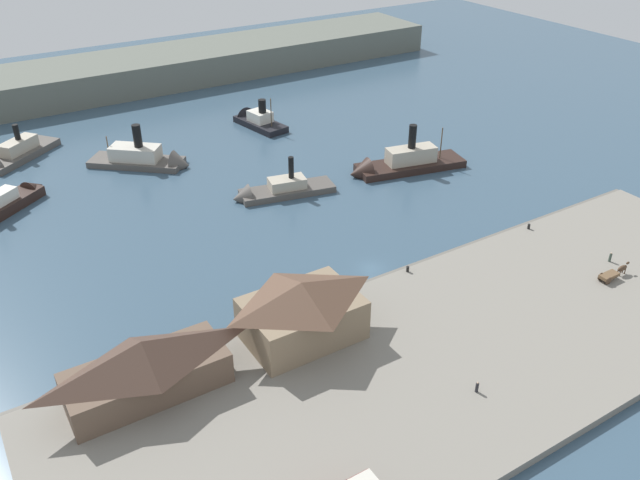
{
  "coord_description": "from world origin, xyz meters",
  "views": [
    {
      "loc": [
        -51.87,
        -68.42,
        56.24
      ],
      "look_at": [
        -3.93,
        8.96,
        2.0
      ],
      "focal_mm": 36.69,
      "sensor_mm": 36.0,
      "label": 1
    }
  ],
  "objects_px": {
    "mooring_post_center_west": "(408,269)",
    "ferry_departing_north": "(11,157)",
    "ferry_moored_east": "(396,165)",
    "ferry_shed_customs_shed": "(145,367)",
    "horse_cart": "(614,273)",
    "ferry_near_quay": "(149,159)",
    "ferry_approaching_east": "(273,191)",
    "pedestrian_walking_east": "(477,387)",
    "mooring_post_center_east": "(529,226)",
    "ferry_shed_central_terminal": "(302,309)",
    "ferry_moored_west": "(3,205)",
    "pedestrian_at_waters_edge": "(610,257)",
    "ferry_approaching_west": "(255,120)"
  },
  "relations": [
    {
      "from": "ferry_shed_central_terminal",
      "to": "pedestrian_walking_east",
      "type": "xyz_separation_m",
      "value": [
        12.27,
        -19.82,
        -3.62
      ]
    },
    {
      "from": "ferry_moored_east",
      "to": "ferry_shed_central_terminal",
      "type": "bearing_deg",
      "value": -139.98
    },
    {
      "from": "ferry_near_quay",
      "to": "pedestrian_walking_east",
      "type": "bearing_deg",
      "value": -83.05
    },
    {
      "from": "ferry_near_quay",
      "to": "ferry_departing_north",
      "type": "bearing_deg",
      "value": 144.94
    },
    {
      "from": "mooring_post_center_east",
      "to": "ferry_shed_central_terminal",
      "type": "bearing_deg",
      "value": -174.73
    },
    {
      "from": "pedestrian_walking_east",
      "to": "ferry_moored_east",
      "type": "height_order",
      "value": "ferry_moored_east"
    },
    {
      "from": "mooring_post_center_east",
      "to": "ferry_departing_north",
      "type": "height_order",
      "value": "ferry_departing_north"
    },
    {
      "from": "horse_cart",
      "to": "ferry_approaching_east",
      "type": "xyz_separation_m",
      "value": [
        -29.23,
        52.85,
        -1.09
      ]
    },
    {
      "from": "ferry_shed_customs_shed",
      "to": "mooring_post_center_east",
      "type": "height_order",
      "value": "ferry_shed_customs_shed"
    },
    {
      "from": "horse_cart",
      "to": "pedestrian_walking_east",
      "type": "xyz_separation_m",
      "value": [
        -34.17,
        -7.01,
        -0.23
      ]
    },
    {
      "from": "ferry_moored_west",
      "to": "mooring_post_center_west",
      "type": "bearing_deg",
      "value": -48.71
    },
    {
      "from": "mooring_post_center_east",
      "to": "ferry_departing_north",
      "type": "distance_m",
      "value": 104.57
    },
    {
      "from": "ferry_moored_east",
      "to": "ferry_approaching_east",
      "type": "relative_size",
      "value": 1.25
    },
    {
      "from": "ferry_shed_customs_shed",
      "to": "mooring_post_center_west",
      "type": "distance_m",
      "value": 42.38
    },
    {
      "from": "horse_cart",
      "to": "ferry_near_quay",
      "type": "xyz_separation_m",
      "value": [
        -44.62,
        78.72,
        -0.63
      ]
    },
    {
      "from": "pedestrian_walking_east",
      "to": "ferry_moored_west",
      "type": "xyz_separation_m",
      "value": [
        -39.56,
        80.06,
        -0.5
      ]
    },
    {
      "from": "ferry_moored_east",
      "to": "ferry_shed_customs_shed",
      "type": "bearing_deg",
      "value": -150.69
    },
    {
      "from": "ferry_approaching_west",
      "to": "ferry_moored_east",
      "type": "distance_m",
      "value": 40.53
    },
    {
      "from": "ferry_approaching_east",
      "to": "ferry_departing_north",
      "type": "bearing_deg",
      "value": 132.68
    },
    {
      "from": "horse_cart",
      "to": "mooring_post_center_west",
      "type": "distance_m",
      "value": 30.6
    },
    {
      "from": "ferry_approaching_east",
      "to": "mooring_post_center_east",
      "type": "bearing_deg",
      "value": -50.12
    },
    {
      "from": "ferry_shed_customs_shed",
      "to": "ferry_moored_west",
      "type": "xyz_separation_m",
      "value": [
        -6.66,
        59.63,
        -3.65
      ]
    },
    {
      "from": "ferry_moored_east",
      "to": "ferry_near_quay",
      "type": "relative_size",
      "value": 1.27
    },
    {
      "from": "ferry_shed_central_terminal",
      "to": "ferry_moored_east",
      "type": "height_order",
      "value": "ferry_shed_central_terminal"
    },
    {
      "from": "mooring_post_center_west",
      "to": "ferry_approaching_west",
      "type": "height_order",
      "value": "ferry_approaching_west"
    },
    {
      "from": "pedestrian_walking_east",
      "to": "mooring_post_center_west",
      "type": "bearing_deg",
      "value": 69.63
    },
    {
      "from": "ferry_shed_central_terminal",
      "to": "ferry_moored_east",
      "type": "distance_m",
      "value": 57.27
    },
    {
      "from": "ferry_shed_customs_shed",
      "to": "mooring_post_center_east",
      "type": "bearing_deg",
      "value": 3.16
    },
    {
      "from": "pedestrian_at_waters_edge",
      "to": "ferry_approaching_west",
      "type": "xyz_separation_m",
      "value": [
        -18.64,
        84.87,
        -0.61
      ]
    },
    {
      "from": "ferry_shed_customs_shed",
      "to": "ferry_approaching_east",
      "type": "height_order",
      "value": "ferry_shed_customs_shed"
    },
    {
      "from": "ferry_shed_customs_shed",
      "to": "ferry_departing_north",
      "type": "distance_m",
      "value": 82.24
    },
    {
      "from": "ferry_near_quay",
      "to": "ferry_shed_central_terminal",
      "type": "bearing_deg",
      "value": -91.59
    },
    {
      "from": "horse_cart",
      "to": "ferry_shed_central_terminal",
      "type": "bearing_deg",
      "value": 164.58
    },
    {
      "from": "mooring_post_center_east",
      "to": "ferry_approaching_west",
      "type": "relative_size",
      "value": 0.06
    },
    {
      "from": "ferry_shed_central_terminal",
      "to": "horse_cart",
      "type": "relative_size",
      "value": 2.49
    },
    {
      "from": "mooring_post_center_west",
      "to": "ferry_approaching_west",
      "type": "relative_size",
      "value": 0.06
    },
    {
      "from": "mooring_post_center_west",
      "to": "ferry_moored_west",
      "type": "bearing_deg",
      "value": 131.29
    },
    {
      "from": "pedestrian_at_waters_edge",
      "to": "ferry_departing_north",
      "type": "bearing_deg",
      "value": 128.02
    },
    {
      "from": "ferry_shed_customs_shed",
      "to": "pedestrian_walking_east",
      "type": "relative_size",
      "value": 12.51
    },
    {
      "from": "ferry_shed_central_terminal",
      "to": "mooring_post_center_east",
      "type": "height_order",
      "value": "ferry_shed_central_terminal"
    },
    {
      "from": "pedestrian_walking_east",
      "to": "ferry_moored_east",
      "type": "relative_size",
      "value": 0.06
    },
    {
      "from": "mooring_post_center_east",
      "to": "ferry_moored_east",
      "type": "relative_size",
      "value": 0.04
    },
    {
      "from": "ferry_shed_central_terminal",
      "to": "horse_cart",
      "type": "xyz_separation_m",
      "value": [
        46.45,
        -12.81,
        -3.39
      ]
    },
    {
      "from": "mooring_post_center_west",
      "to": "ferry_departing_north",
      "type": "xyz_separation_m",
      "value": [
        -43.56,
        77.96,
        -0.42
      ]
    },
    {
      "from": "mooring_post_center_east",
      "to": "pedestrian_walking_east",
      "type": "bearing_deg",
      "value": -145.21
    },
    {
      "from": "ferry_departing_north",
      "to": "mooring_post_center_east",
      "type": "bearing_deg",
      "value": -48.57
    },
    {
      "from": "ferry_shed_customs_shed",
      "to": "mooring_post_center_east",
      "type": "xyz_separation_m",
      "value": [
        67.68,
        3.73,
        -3.4
      ]
    },
    {
      "from": "horse_cart",
      "to": "ferry_near_quay",
      "type": "height_order",
      "value": "ferry_near_quay"
    },
    {
      "from": "mooring_post_center_west",
      "to": "ferry_approaching_east",
      "type": "distance_m",
      "value": 35.52
    },
    {
      "from": "ferry_moored_east",
      "to": "ferry_near_quay",
      "type": "distance_m",
      "value": 51.07
    }
  ]
}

